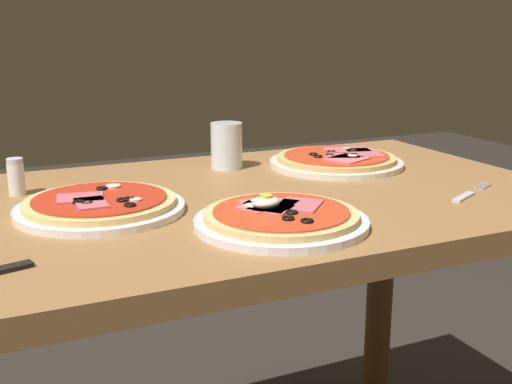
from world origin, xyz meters
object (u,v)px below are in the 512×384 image
(pizza_across_right, at_px, (100,205))
(salt_shaker, at_px, (16,177))
(pizza_across_left, at_px, (337,160))
(fork, at_px, (470,194))
(pizza_foreground, at_px, (281,218))
(dining_table, at_px, (236,262))
(water_glass_near, at_px, (227,149))

(pizza_across_right, relative_size, salt_shaker, 4.10)
(pizza_across_left, distance_m, fork, 0.32)
(pizza_foreground, bearing_deg, salt_shaker, 133.88)
(dining_table, xyz_separation_m, fork, (0.38, -0.17, 0.13))
(pizza_across_right, xyz_separation_m, fork, (0.63, -0.17, -0.01))
(dining_table, xyz_separation_m, pizza_across_right, (-0.24, -0.01, 0.14))
(water_glass_near, relative_size, fork, 0.66)
(water_glass_near, xyz_separation_m, fork, (0.31, -0.39, -0.04))
(fork, relative_size, salt_shaker, 2.19)
(pizza_foreground, relative_size, water_glass_near, 2.74)
(pizza_across_right, xyz_separation_m, salt_shaker, (-0.11, 0.17, 0.02))
(dining_table, distance_m, salt_shaker, 0.42)
(pizza_foreground, height_order, pizza_across_right, pizza_foreground)
(water_glass_near, bearing_deg, salt_shaker, -173.59)
(pizza_foreground, bearing_deg, water_glass_near, 79.27)
(pizza_foreground, distance_m, water_glass_near, 0.42)
(pizza_across_left, height_order, pizza_across_right, same)
(pizza_across_left, bearing_deg, pizza_across_right, -165.05)
(dining_table, bearing_deg, pizza_across_left, 24.91)
(pizza_across_left, xyz_separation_m, fork, (0.09, -0.31, -0.01))
(pizza_across_left, relative_size, fork, 1.96)
(fork, bearing_deg, water_glass_near, 128.83)
(pizza_across_left, bearing_deg, pizza_foreground, -132.44)
(dining_table, height_order, pizza_across_left, pizza_across_left)
(dining_table, xyz_separation_m, water_glass_near, (0.07, 0.22, 0.17))
(water_glass_near, distance_m, fork, 0.50)
(water_glass_near, xyz_separation_m, salt_shaker, (-0.43, -0.05, -0.01))
(fork, bearing_deg, dining_table, 155.73)
(pizza_foreground, height_order, salt_shaker, salt_shaker)
(water_glass_near, bearing_deg, pizza_foreground, -100.73)
(pizza_across_left, height_order, fork, pizza_across_left)
(pizza_across_right, bearing_deg, dining_table, 1.43)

